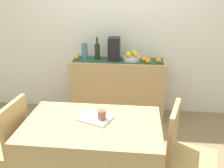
% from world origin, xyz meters
% --- Properties ---
extents(ground_plane, '(6.40, 6.40, 0.02)m').
position_xyz_m(ground_plane, '(0.00, 0.00, -0.01)').
color(ground_plane, olive).
rests_on(ground_plane, ground).
extents(room_wall_rear, '(6.40, 0.06, 2.70)m').
position_xyz_m(room_wall_rear, '(0.00, 1.18, 1.35)').
color(room_wall_rear, silver).
rests_on(room_wall_rear, ground).
extents(sideboard_console, '(1.32, 0.42, 0.86)m').
position_xyz_m(sideboard_console, '(0.01, 0.92, 0.43)').
color(sideboard_console, tan).
rests_on(sideboard_console, ground).
extents(table_runner, '(1.24, 0.32, 0.01)m').
position_xyz_m(table_runner, '(0.01, 0.92, 0.86)').
color(table_runner, '#234D31').
rests_on(table_runner, sideboard_console).
extents(fruit_bowl, '(0.25, 0.25, 0.06)m').
position_xyz_m(fruit_bowl, '(0.20, 0.92, 0.90)').
color(fruit_bowl, silver).
rests_on(fruit_bowl, table_runner).
extents(apple_rear, '(0.07, 0.07, 0.07)m').
position_xyz_m(apple_rear, '(0.14, 0.93, 0.96)').
color(apple_rear, gold).
rests_on(apple_rear, fruit_bowl).
extents(apple_center, '(0.08, 0.08, 0.08)m').
position_xyz_m(apple_center, '(0.16, 0.85, 0.96)').
color(apple_center, gold).
rests_on(apple_center, fruit_bowl).
extents(apple_right, '(0.08, 0.08, 0.08)m').
position_xyz_m(apple_right, '(0.23, 0.96, 0.96)').
color(apple_right, gold).
rests_on(apple_right, fruit_bowl).
extents(apple_upper, '(0.07, 0.07, 0.07)m').
position_xyz_m(apple_upper, '(0.26, 0.87, 0.96)').
color(apple_upper, gold).
rests_on(apple_upper, fruit_bowl).
extents(wine_bottle, '(0.07, 0.07, 0.32)m').
position_xyz_m(wine_bottle, '(-0.28, 0.92, 0.98)').
color(wine_bottle, '#1B2F1B').
rests_on(wine_bottle, sideboard_console).
extents(coffee_maker, '(0.16, 0.18, 0.32)m').
position_xyz_m(coffee_maker, '(-0.04, 0.92, 1.02)').
color(coffee_maker, black).
rests_on(coffee_maker, sideboard_console).
extents(ceramic_vase, '(0.08, 0.08, 0.23)m').
position_xyz_m(ceramic_vase, '(-0.46, 0.92, 0.98)').
color(ceramic_vase, '#487387').
rests_on(ceramic_vase, sideboard_console).
extents(orange_loose_end, '(0.08, 0.08, 0.08)m').
position_xyz_m(orange_loose_end, '(0.42, 0.81, 0.90)').
color(orange_loose_end, orange).
rests_on(orange_loose_end, sideboard_console).
extents(orange_loose_far, '(0.08, 0.08, 0.08)m').
position_xyz_m(orange_loose_far, '(0.37, 0.88, 0.90)').
color(orange_loose_far, orange).
rests_on(orange_loose_far, sideboard_console).
extents(orange_loose_mid, '(0.08, 0.08, 0.08)m').
position_xyz_m(orange_loose_mid, '(0.56, 0.84, 0.90)').
color(orange_loose_mid, orange).
rests_on(orange_loose_mid, sideboard_console).
extents(orange_loose_near_bowl, '(0.07, 0.07, 0.07)m').
position_xyz_m(orange_loose_near_bowl, '(-0.57, 0.87, 0.90)').
color(orange_loose_near_bowl, orange).
rests_on(orange_loose_near_bowl, sideboard_console).
extents(dining_table, '(1.17, 0.73, 0.74)m').
position_xyz_m(dining_table, '(-0.08, -0.59, 0.37)').
color(dining_table, tan).
rests_on(dining_table, ground).
extents(open_book, '(0.34, 0.30, 0.02)m').
position_xyz_m(open_book, '(-0.07, -0.52, 0.75)').
color(open_book, white).
rests_on(open_book, dining_table).
extents(coffee_cup, '(0.08, 0.08, 0.10)m').
position_xyz_m(coffee_cup, '(-0.01, -0.54, 0.79)').
color(coffee_cup, brown).
rests_on(coffee_cup, dining_table).
extents(chair_near_window, '(0.43, 0.43, 0.90)m').
position_xyz_m(chair_near_window, '(-0.93, -0.60, 0.27)').
color(chair_near_window, tan).
rests_on(chair_near_window, ground).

